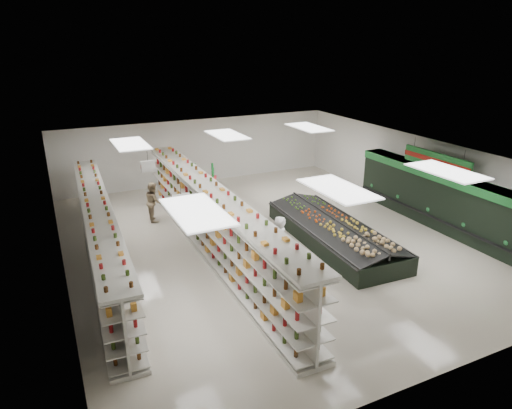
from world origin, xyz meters
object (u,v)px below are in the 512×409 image
gondola_left (101,238)px  gondola_center (212,224)px  produce_island (333,231)px  shopper_background (154,202)px  soda_endcap (205,180)px  shopper_main (278,247)px

gondola_left → gondola_center: size_ratio=0.89×
gondola_left → gondola_center: bearing=-9.6°
produce_island → gondola_left: bearing=166.8°
gondola_left → shopper_background: (2.44, 3.04, -0.14)m
gondola_left → soda_endcap: (5.40, 5.34, -0.25)m
soda_endcap → shopper_main: bearing=-94.1°
produce_island → soda_endcap: (-2.37, 7.17, 0.26)m
gondola_center → produce_island: size_ratio=2.07×
gondola_center → produce_island: (4.22, -1.07, -0.63)m
soda_endcap → shopper_main: shopper_main is taller
gondola_left → produce_island: gondola_left is taller
gondola_center → shopper_background: size_ratio=8.29×
gondola_center → soda_endcap: gondola_center is taller
gondola_left → shopper_main: (4.80, -3.14, 0.05)m
gondola_center → shopper_background: bearing=106.6°
gondola_center → soda_endcap: 6.38m
gondola_left → produce_island: 8.00m
gondola_left → shopper_main: gondola_left is taller
produce_island → shopper_background: (-5.33, 4.87, 0.37)m
produce_island → shopper_main: 3.30m
produce_island → soda_endcap: 7.56m
gondola_left → gondola_center: (3.55, -0.76, 0.12)m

